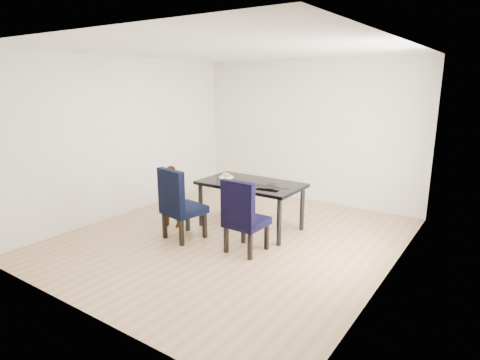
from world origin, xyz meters
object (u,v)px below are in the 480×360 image
Objects in this scene: chair_right at (247,215)px; child at (172,197)px; laptop at (268,187)px; chair_left at (184,203)px; dining_table at (251,205)px; plate at (226,177)px.

child is at bearing 175.64° from chair_right.
laptop is (1.47, 0.53, 0.27)m from child.
chair_left is 1.27m from laptop.
chair_right is 0.72m from laptop.
child is (-1.08, -0.65, 0.12)m from dining_table.
child is 0.94m from plate.
child is 2.77× the size of laptop.
chair_right is (0.45, -0.79, 0.14)m from dining_table.
chair_right is 1.54m from child.
plate is 0.67× the size of laptop.
chair_right is at bearing -26.56° from child.
dining_table is at bearing 67.50° from chair_left.
laptop is (-0.06, 0.67, 0.25)m from chair_right.
chair_right is 4.31× the size of plate.
dining_table is 0.64m from plate.
child is at bearing 162.00° from chair_left.
plate is at bearing 29.82° from child.
laptop is at bearing -10.77° from plate.
plate is at bearing 174.15° from dining_table.
chair_right is at bearing -41.32° from plate.
chair_left is at bearing -49.12° from child.
dining_table is 1.48× the size of chair_left.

